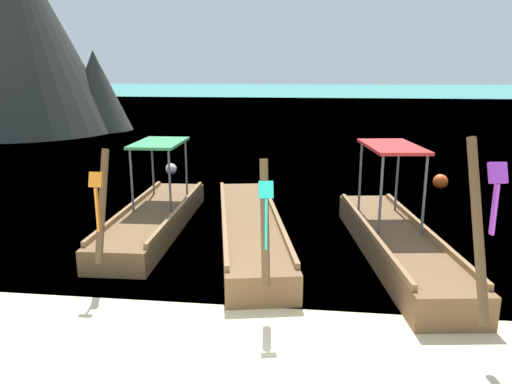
{
  "coord_description": "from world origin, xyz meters",
  "views": [
    {
      "loc": [
        1.06,
        -4.85,
        3.48
      ],
      "look_at": [
        0.0,
        3.91,
        1.29
      ],
      "focal_mm": 34.56,
      "sensor_mm": 36.0,
      "label": 1
    }
  ],
  "objects_px": {
    "longtail_boat_turquoise_ribbon": "(250,228)",
    "longtail_boat_violet_ribbon": "(397,241)",
    "mooring_buoy_far": "(440,181)",
    "mooring_buoy_near": "(171,169)",
    "longtail_boat_orange_ribbon": "(154,217)",
    "karst_rock": "(20,34)"
  },
  "relations": [
    {
      "from": "mooring_buoy_near",
      "to": "mooring_buoy_far",
      "type": "bearing_deg",
      "value": -6.98
    },
    {
      "from": "longtail_boat_turquoise_ribbon",
      "to": "longtail_boat_violet_ribbon",
      "type": "distance_m",
      "value": 2.96
    },
    {
      "from": "longtail_boat_violet_ribbon",
      "to": "mooring_buoy_near",
      "type": "bearing_deg",
      "value": 132.65
    },
    {
      "from": "longtail_boat_turquoise_ribbon",
      "to": "karst_rock",
      "type": "relative_size",
      "value": 0.58
    },
    {
      "from": "karst_rock",
      "to": "mooring_buoy_far",
      "type": "height_order",
      "value": "karst_rock"
    },
    {
      "from": "longtail_boat_violet_ribbon",
      "to": "karst_rock",
      "type": "distance_m",
      "value": 26.07
    },
    {
      "from": "longtail_boat_turquoise_ribbon",
      "to": "longtail_boat_violet_ribbon",
      "type": "xyz_separation_m",
      "value": [
        2.89,
        -0.66,
        0.07
      ]
    },
    {
      "from": "karst_rock",
      "to": "mooring_buoy_far",
      "type": "distance_m",
      "value": 24.21
    },
    {
      "from": "longtail_boat_orange_ribbon",
      "to": "mooring_buoy_far",
      "type": "xyz_separation_m",
      "value": [
        7.27,
        4.89,
        -0.09
      ]
    },
    {
      "from": "karst_rock",
      "to": "mooring_buoy_far",
      "type": "xyz_separation_m",
      "value": [
        20.36,
        -12.02,
        -5.23
      ]
    },
    {
      "from": "mooring_buoy_far",
      "to": "longtail_boat_turquoise_ribbon",
      "type": "bearing_deg",
      "value": -133.77
    },
    {
      "from": "mooring_buoy_near",
      "to": "mooring_buoy_far",
      "type": "xyz_separation_m",
      "value": [
        8.65,
        -1.06,
        0.03
      ]
    },
    {
      "from": "longtail_boat_turquoise_ribbon",
      "to": "mooring_buoy_far",
      "type": "relative_size",
      "value": 14.91
    },
    {
      "from": "mooring_buoy_near",
      "to": "mooring_buoy_far",
      "type": "relative_size",
      "value": 0.86
    },
    {
      "from": "longtail_boat_orange_ribbon",
      "to": "longtail_boat_violet_ribbon",
      "type": "bearing_deg",
      "value": -11.84
    },
    {
      "from": "longtail_boat_orange_ribbon",
      "to": "longtail_boat_violet_ribbon",
      "type": "relative_size",
      "value": 0.92
    },
    {
      "from": "longtail_boat_turquoise_ribbon",
      "to": "longtail_boat_violet_ribbon",
      "type": "height_order",
      "value": "longtail_boat_violet_ribbon"
    },
    {
      "from": "mooring_buoy_far",
      "to": "karst_rock",
      "type": "bearing_deg",
      "value": 149.43
    },
    {
      "from": "longtail_boat_violet_ribbon",
      "to": "longtail_boat_turquoise_ribbon",
      "type": "bearing_deg",
      "value": 167.07
    },
    {
      "from": "longtail_boat_turquoise_ribbon",
      "to": "mooring_buoy_far",
      "type": "xyz_separation_m",
      "value": [
        5.07,
        5.29,
        -0.05
      ]
    },
    {
      "from": "longtail_boat_turquoise_ribbon",
      "to": "karst_rock",
      "type": "bearing_deg",
      "value": 131.44
    },
    {
      "from": "mooring_buoy_far",
      "to": "longtail_boat_violet_ribbon",
      "type": "bearing_deg",
      "value": -110.13
    }
  ]
}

